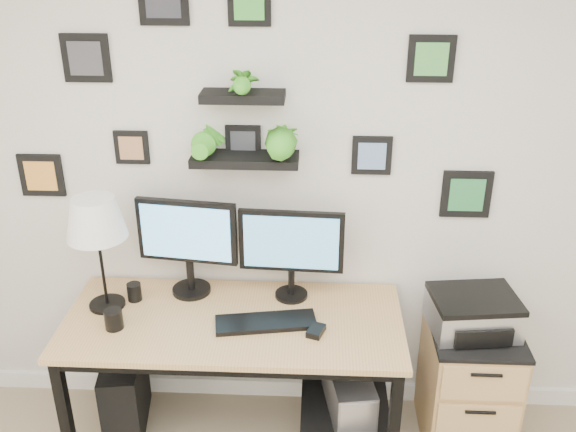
# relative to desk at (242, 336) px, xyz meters

# --- Properties ---
(room) EXTENTS (4.00, 4.00, 4.00)m
(room) POSITION_rel_desk_xyz_m (0.31, 0.32, -0.58)
(room) COLOR tan
(room) RESTS_ON ground
(desk) EXTENTS (1.60, 0.70, 0.75)m
(desk) POSITION_rel_desk_xyz_m (0.00, 0.00, 0.00)
(desk) COLOR tan
(desk) RESTS_ON ground
(monitor_left) EXTENTS (0.49, 0.22, 0.50)m
(monitor_left) POSITION_rel_desk_xyz_m (-0.28, 0.19, 0.42)
(monitor_left) COLOR black
(monitor_left) RESTS_ON desk
(monitor_right) EXTENTS (0.51, 0.17, 0.47)m
(monitor_right) POSITION_rel_desk_xyz_m (0.23, 0.17, 0.40)
(monitor_right) COLOR black
(monitor_right) RESTS_ON desk
(keyboard) EXTENTS (0.48, 0.23, 0.02)m
(keyboard) POSITION_rel_desk_xyz_m (0.12, -0.07, 0.14)
(keyboard) COLOR black
(keyboard) RESTS_ON desk
(mouse) EXTENTS (0.09, 0.12, 0.03)m
(mouse) POSITION_rel_desk_xyz_m (0.36, -0.13, 0.14)
(mouse) COLOR black
(mouse) RESTS_ON desk
(table_lamp) EXTENTS (0.28, 0.28, 0.57)m
(table_lamp) POSITION_rel_desk_xyz_m (-0.66, 0.05, 0.58)
(table_lamp) COLOR black
(table_lamp) RESTS_ON desk
(mug) EXTENTS (0.08, 0.08, 0.09)m
(mug) POSITION_rel_desk_xyz_m (-0.57, -0.13, 0.17)
(mug) COLOR black
(mug) RESTS_ON desk
(pen_cup) EXTENTS (0.07, 0.07, 0.09)m
(pen_cup) POSITION_rel_desk_xyz_m (-0.54, 0.11, 0.17)
(pen_cup) COLOR black
(pen_cup) RESTS_ON desk
(pc_tower_black) EXTENTS (0.24, 0.45, 0.43)m
(pc_tower_black) POSITION_rel_desk_xyz_m (-0.63, 0.05, -0.41)
(pc_tower_black) COLOR black
(pc_tower_black) RESTS_ON ground
(pc_tower_grey) EXTENTS (0.27, 0.47, 0.44)m
(pc_tower_grey) POSITION_rel_desk_xyz_m (0.53, -0.01, -0.41)
(pc_tower_grey) COLOR gray
(pc_tower_grey) RESTS_ON ground
(file_cabinet) EXTENTS (0.43, 0.53, 0.67)m
(file_cabinet) POSITION_rel_desk_xyz_m (1.13, 0.06, -0.29)
(file_cabinet) COLOR tan
(file_cabinet) RESTS_ON ground
(printer) EXTENTS (0.43, 0.36, 0.18)m
(printer) POSITION_rel_desk_xyz_m (1.10, 0.05, 0.14)
(printer) COLOR silver
(printer) RESTS_ON file_cabinet
(wall_decor) EXTENTS (2.30, 0.18, 1.12)m
(wall_decor) POSITION_rel_desk_xyz_m (0.02, 0.26, 1.02)
(wall_decor) COLOR black
(wall_decor) RESTS_ON ground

